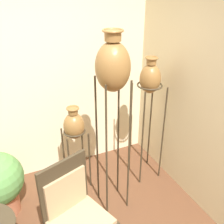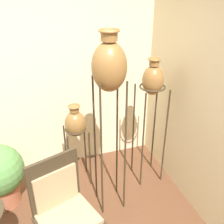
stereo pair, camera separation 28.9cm
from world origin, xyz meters
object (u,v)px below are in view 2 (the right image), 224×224
object	(u,v)px
vase_stand_tall	(109,70)
chair	(63,206)
vase_stand_medium	(153,85)
vase_stand_short	(75,125)

from	to	relation	value
vase_stand_tall	chair	bearing A→B (deg)	-141.69
vase_stand_medium	chair	xyz separation A→B (m)	(-1.19, -0.75, -0.71)
vase_stand_tall	vase_stand_medium	xyz separation A→B (m)	(0.61, 0.29, -0.33)
vase_stand_tall	vase_stand_medium	world-z (taller)	vase_stand_tall
vase_stand_medium	vase_stand_tall	bearing A→B (deg)	-154.19
vase_stand_tall	vase_stand_medium	bearing A→B (deg)	25.81
vase_stand_medium	chair	bearing A→B (deg)	-147.62
vase_stand_tall	vase_stand_short	bearing A→B (deg)	118.10
vase_stand_medium	vase_stand_short	distance (m)	1.01
vase_stand_tall	chair	distance (m)	1.27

